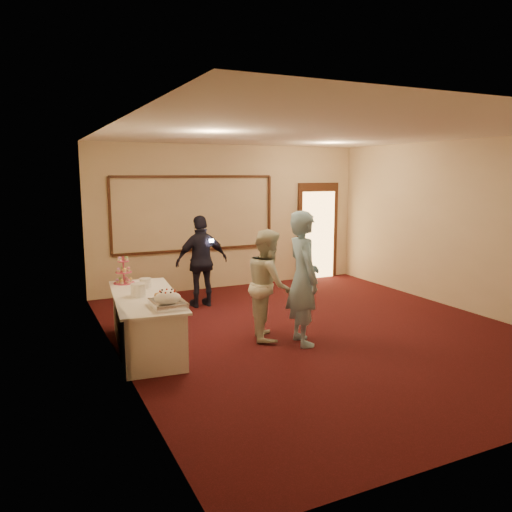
# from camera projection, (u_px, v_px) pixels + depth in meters

# --- Properties ---
(floor) EXTENTS (7.00, 7.00, 0.00)m
(floor) POSITION_uv_depth(u_px,v_px,m) (318.00, 331.00, 7.71)
(floor) COLOR black
(floor) RESTS_ON ground
(room_walls) EXTENTS (6.04, 7.04, 3.02)m
(room_walls) POSITION_uv_depth(u_px,v_px,m) (321.00, 200.00, 7.38)
(room_walls) COLOR beige
(room_walls) RESTS_ON floor
(wall_molding) EXTENTS (3.45, 0.04, 1.55)m
(wall_molding) POSITION_uv_depth(u_px,v_px,m) (195.00, 214.00, 10.20)
(wall_molding) COLOR #361710
(wall_molding) RESTS_ON room_walls
(doorway) EXTENTS (1.05, 0.07, 2.20)m
(doorway) POSITION_uv_depth(u_px,v_px,m) (318.00, 232.00, 11.52)
(doorway) COLOR #361710
(doorway) RESTS_ON floor
(buffet_table) EXTENTS (1.06, 2.24, 0.77)m
(buffet_table) POSITION_uv_depth(u_px,v_px,m) (146.00, 322.00, 6.87)
(buffet_table) COLOR white
(buffet_table) RESTS_ON floor
(pavlova_tray) EXTENTS (0.40, 0.57, 0.20)m
(pavlova_tray) POSITION_uv_depth(u_px,v_px,m) (168.00, 300.00, 6.19)
(pavlova_tray) COLOR silver
(pavlova_tray) RESTS_ON buffet_table
(cupcake_stand) EXTENTS (0.31, 0.31, 0.46)m
(cupcake_stand) POSITION_uv_depth(u_px,v_px,m) (124.00, 273.00, 7.51)
(cupcake_stand) COLOR #C43C60
(cupcake_stand) RESTS_ON buffet_table
(plate_stack_a) EXTENTS (0.21, 0.21, 0.17)m
(plate_stack_a) POSITION_uv_depth(u_px,v_px,m) (138.00, 290.00, 6.73)
(plate_stack_a) COLOR white
(plate_stack_a) RESTS_ON buffet_table
(plate_stack_b) EXTENTS (0.17, 0.17, 0.14)m
(plate_stack_b) POSITION_uv_depth(u_px,v_px,m) (145.00, 283.00, 7.20)
(plate_stack_b) COLOR white
(plate_stack_b) RESTS_ON buffet_table
(tart) EXTENTS (0.25, 0.25, 0.05)m
(tart) POSITION_uv_depth(u_px,v_px,m) (163.00, 296.00, 6.66)
(tart) COLOR white
(tart) RESTS_ON buffet_table
(man) EXTENTS (0.56, 0.76, 1.90)m
(man) POSITION_uv_depth(u_px,v_px,m) (303.00, 278.00, 7.02)
(man) COLOR #8AB8D5
(man) RESTS_ON floor
(woman) EXTENTS (0.84, 0.94, 1.62)m
(woman) POSITION_uv_depth(u_px,v_px,m) (268.00, 284.00, 7.30)
(woman) COLOR beige
(woman) RESTS_ON floor
(guest) EXTENTS (0.99, 0.43, 1.67)m
(guest) POSITION_uv_depth(u_px,v_px,m) (202.00, 261.00, 9.04)
(guest) COLOR black
(guest) RESTS_ON floor
(camera_flash) EXTENTS (0.07, 0.05, 0.05)m
(camera_flash) POSITION_uv_depth(u_px,v_px,m) (211.00, 241.00, 8.89)
(camera_flash) COLOR white
(camera_flash) RESTS_ON guest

